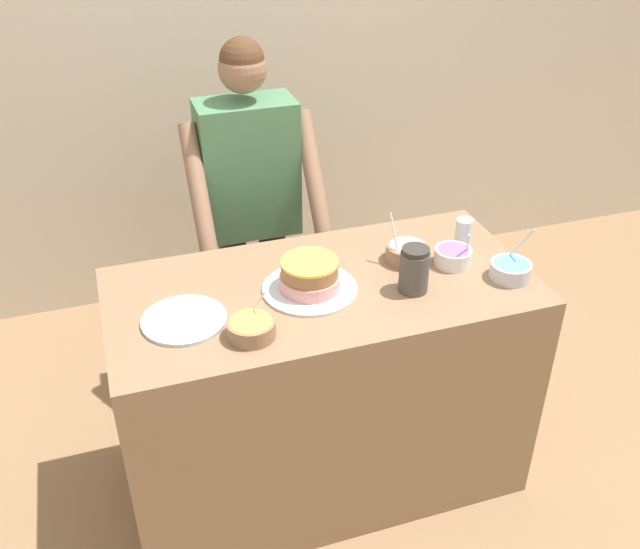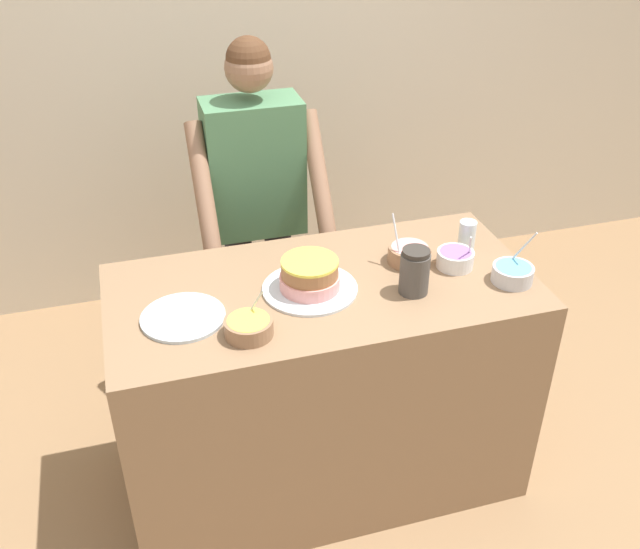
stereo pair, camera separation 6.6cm
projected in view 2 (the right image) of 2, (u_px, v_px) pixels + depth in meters
name	position (u px, v px, depth m)	size (l,w,h in m)	color
ground_plane	(349.00, 539.00, 2.65)	(14.00, 14.00, 0.00)	#93704C
wall_back	(233.00, 52.00, 3.50)	(10.00, 0.05, 2.60)	beige
counter	(322.00, 385.00, 2.70)	(1.47, 0.71, 0.91)	#8C6B4C
person_baker	(256.00, 191.00, 3.00)	(0.54, 0.45, 1.58)	#2D2D38
cake	(310.00, 277.00, 2.40)	(0.33, 0.33, 0.12)	silver
frosting_bowl_yellow	(249.00, 326.00, 2.20)	(0.15, 0.15, 0.14)	#936B4C
frosting_bowl_purple	(455.00, 258.00, 2.54)	(0.13, 0.13, 0.15)	white
frosting_bowl_blue	(513.00, 273.00, 2.46)	(0.14, 0.14, 0.18)	silver
frosting_bowl_pink	(409.00, 253.00, 2.57)	(0.16, 0.16, 0.19)	#936B4C
drinking_glass	(467.00, 236.00, 2.63)	(0.06, 0.06, 0.11)	silver
ceramic_plate	(183.00, 317.00, 2.28)	(0.27, 0.27, 0.01)	silver
stoneware_jar	(415.00, 271.00, 2.38)	(0.10, 0.10, 0.16)	#4C4742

